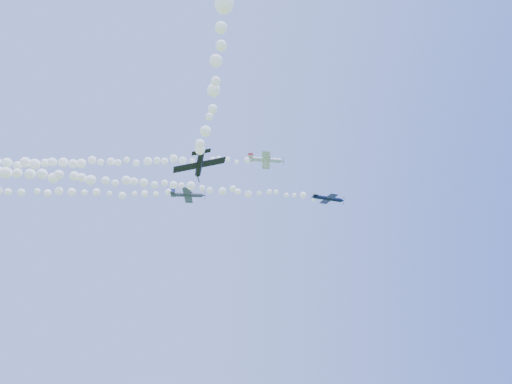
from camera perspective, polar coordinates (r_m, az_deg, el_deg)
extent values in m
cylinder|color=silver|center=(93.69, 1.17, 4.33)|extent=(6.92, 2.99, 1.60)
cone|color=silver|center=(93.63, 3.45, 4.16)|extent=(1.12, 1.13, 1.00)
cone|color=#A11912|center=(93.63, 3.77, 4.13)|extent=(0.45, 0.42, 0.35)
cube|color=black|center=(93.63, 3.69, 4.14)|extent=(0.24, 0.42, 2.18)
cube|color=silver|center=(93.62, 1.34, 4.24)|extent=(3.49, 8.63, 1.14)
cube|color=silver|center=(93.89, -0.72, 4.50)|extent=(1.59, 3.11, 0.47)
cube|color=#A11912|center=(94.18, -0.73, 4.84)|extent=(1.18, 0.48, 1.47)
sphere|color=black|center=(93.86, 1.79, 4.52)|extent=(1.04, 1.07, 0.97)
cylinder|color=#0C1335|center=(97.01, 9.49, -0.84)|extent=(6.59, 2.43, 1.34)
cone|color=#0C1335|center=(98.08, 11.44, -1.12)|extent=(1.00, 1.02, 0.93)
cone|color=white|center=(98.24, 11.71, -1.16)|extent=(0.41, 0.37, 0.33)
cube|color=black|center=(98.20, 11.64, -1.15)|extent=(0.18, 0.61, 2.04)
cube|color=#0C1335|center=(97.05, 9.63, -0.93)|extent=(1.88, 7.89, 2.02)
cube|color=#0C1335|center=(96.23, 7.83, -0.56)|extent=(1.01, 2.79, 0.77)
cube|color=white|center=(96.38, 7.81, -0.21)|extent=(1.11, 0.40, 1.36)
sphere|color=black|center=(97.40, 10.01, -0.68)|extent=(0.85, 0.95, 0.98)
cylinder|color=#3B4056|center=(97.25, -9.25, -0.37)|extent=(6.87, 2.35, 0.96)
cone|color=#3B4056|center=(96.94, -7.08, -0.44)|extent=(0.97, 1.05, 0.91)
cone|color=navy|center=(96.90, -6.78, -0.45)|extent=(0.40, 0.38, 0.32)
cube|color=black|center=(96.91, -6.86, -0.45)|extent=(0.10, 0.33, 2.17)
cube|color=#3B4056|center=(97.17, -9.09, -0.45)|extent=(2.79, 8.55, 0.80)
cube|color=#3B4056|center=(97.64, -11.04, -0.29)|extent=(1.35, 3.06, 0.32)
cube|color=navy|center=(97.90, -11.06, 0.05)|extent=(1.10, 0.35, 1.37)
sphere|color=black|center=(97.33, -8.67, -0.16)|extent=(0.93, 0.98, 0.88)
cylinder|color=black|center=(64.95, -7.53, 3.83)|extent=(3.14, 6.47, 0.97)
cone|color=black|center=(67.96, -7.79, 2.23)|extent=(1.08, 1.03, 0.88)
cone|color=yellow|center=(68.38, -7.83, 2.02)|extent=(0.40, 0.42, 0.31)
cube|color=black|center=(68.27, -7.82, 2.08)|extent=(0.85, 0.07, 2.00)
cube|color=black|center=(65.12, -7.52, 3.61)|extent=(7.65, 1.71, 2.93)
cube|color=black|center=(62.52, -7.31, 5.31)|extent=(2.70, 0.95, 1.06)
cube|color=yellow|center=(62.76, -7.46, 5.80)|extent=(0.55, 1.05, 1.27)
sphere|color=black|center=(65.94, -7.70, 3.70)|extent=(1.01, 0.80, 1.01)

